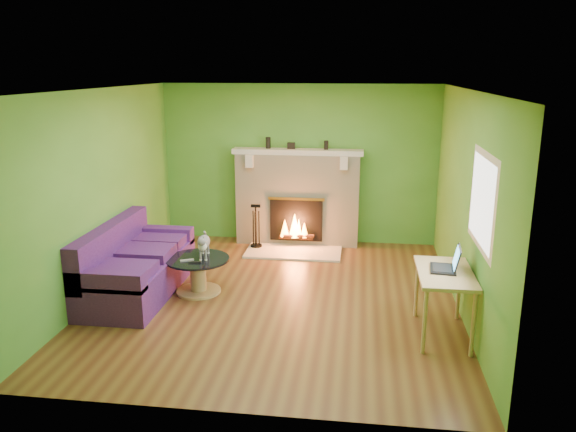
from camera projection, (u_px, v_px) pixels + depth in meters
name	position (u px, v px, depth m)	size (l,w,h in m)	color
floor	(277.00, 297.00, 7.18)	(5.00, 5.00, 0.00)	#593119
ceiling	(275.00, 89.00, 6.51)	(5.00, 5.00, 0.00)	white
wall_back	(299.00, 164.00, 9.24)	(5.00, 5.00, 0.00)	#458A2D
wall_front	(228.00, 269.00, 4.45)	(5.00, 5.00, 0.00)	#458A2D
wall_left	(101.00, 193.00, 7.13)	(5.00, 5.00, 0.00)	#458A2D
wall_right	(466.00, 204.00, 6.56)	(5.00, 5.00, 0.00)	#458A2D
window_frame	(482.00, 201.00, 5.63)	(1.20, 1.20, 0.00)	silver
window_pane	(482.00, 201.00, 5.63)	(1.06, 1.06, 0.00)	white
fireplace	(297.00, 198.00, 9.20)	(2.10, 0.46, 1.58)	beige
hearth	(294.00, 252.00, 8.90)	(1.50, 0.75, 0.03)	beige
mantel	(298.00, 152.00, 8.98)	(2.10, 0.28, 0.08)	beige
sofa	(134.00, 267.00, 7.25)	(0.91, 2.02, 0.91)	#42185B
coffee_table	(198.00, 273.00, 7.28)	(0.82, 0.82, 0.47)	tan
desk	(445.00, 279.00, 6.01)	(0.58, 1.00, 0.74)	tan
cat	(204.00, 245.00, 7.22)	(0.20, 0.55, 0.34)	slate
remote_silver	(187.00, 260.00, 7.12)	(0.17, 0.04, 0.02)	#969699
remote_black	(195.00, 262.00, 7.05)	(0.16, 0.04, 0.02)	black
laptop	(444.00, 258.00, 6.01)	(0.31, 0.35, 0.26)	black
fire_tools	(256.00, 225.00, 9.03)	(0.19, 0.19, 0.71)	black
mantel_vase_left	(268.00, 143.00, 9.04)	(0.08, 0.08, 0.18)	black
mantel_vase_right	(326.00, 145.00, 8.92)	(0.07, 0.07, 0.14)	black
mantel_box	(291.00, 146.00, 9.00)	(0.12, 0.08, 0.10)	black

